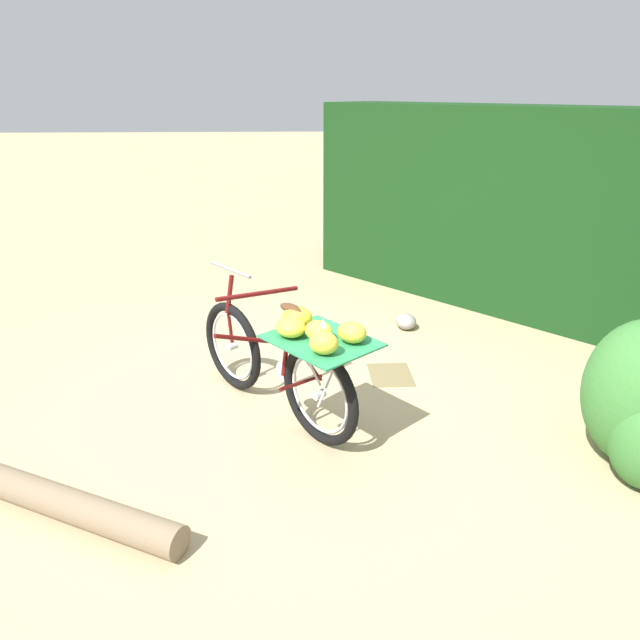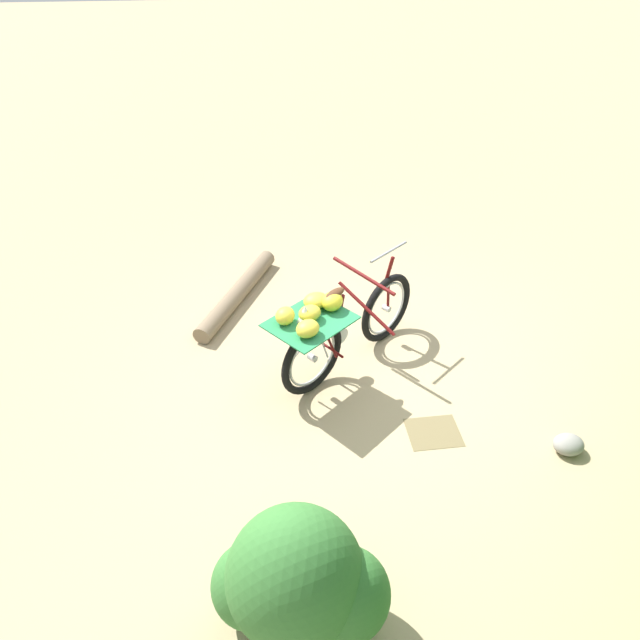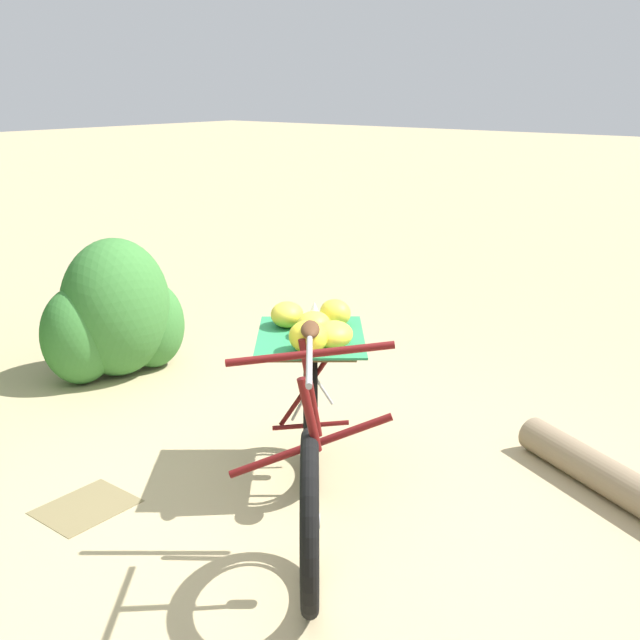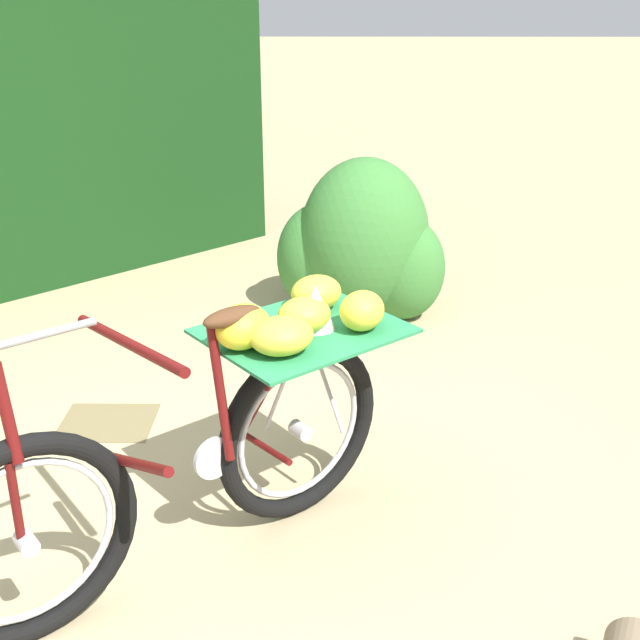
% 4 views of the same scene
% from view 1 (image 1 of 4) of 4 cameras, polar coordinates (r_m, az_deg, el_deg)
% --- Properties ---
extents(ground_plane, '(60.00, 60.00, 0.00)m').
position_cam_1_polar(ground_plane, '(4.55, -0.89, -8.07)').
color(ground_plane, tan).
extents(foliage_hedge, '(4.27, 4.10, 2.14)m').
position_cam_1_polar(foliage_hedge, '(6.54, 19.68, 10.15)').
color(foliage_hedge, '#143814').
rests_on(foliage_hedge, ground_plane).
extents(bicycle, '(1.57, 1.36, 1.03)m').
position_cam_1_polar(bicycle, '(4.08, -3.68, -3.76)').
color(bicycle, black).
rests_on(bicycle, ground_plane).
extents(fallen_log, '(0.91, 1.60, 0.19)m').
position_cam_1_polar(fallen_log, '(3.74, -24.74, -16.16)').
color(fallen_log, '#7F6B51').
rests_on(fallen_log, ground_plane).
extents(shrub_cluster, '(1.04, 0.71, 0.99)m').
position_cam_1_polar(shrub_cluster, '(4.21, 29.43, -7.09)').
color(shrub_cluster, '#387533').
rests_on(shrub_cluster, ground_plane).
extents(path_stone, '(0.25, 0.21, 0.16)m').
position_cam_1_polar(path_stone, '(5.89, 8.61, -0.13)').
color(path_stone, gray).
rests_on(path_stone, ground_plane).
extents(leaf_litter_patch, '(0.44, 0.36, 0.01)m').
position_cam_1_polar(leaf_litter_patch, '(4.96, 7.09, -5.45)').
color(leaf_litter_patch, olive).
rests_on(leaf_litter_patch, ground_plane).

